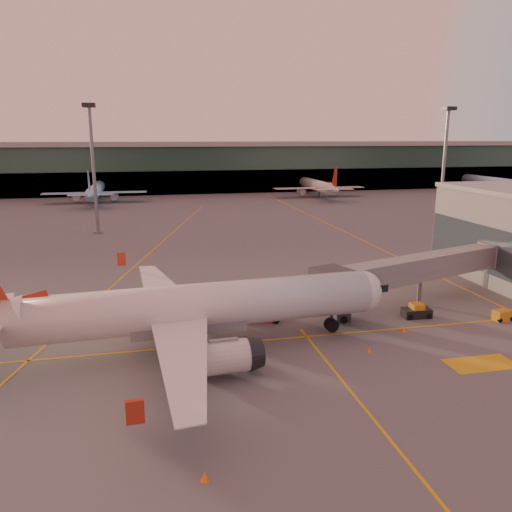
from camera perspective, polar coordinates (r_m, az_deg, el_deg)
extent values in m
plane|color=#4C4F54|center=(44.53, 1.56, -12.15)|extent=(600.00, 600.00, 0.00)
cube|color=gold|center=(48.97, 0.15, -9.68)|extent=(80.00, 0.25, 0.01)
cube|color=gold|center=(86.15, -12.14, 0.26)|extent=(31.30, 115.98, 0.01)
cube|color=gold|center=(117.56, 7.68, 3.93)|extent=(0.25, 160.00, 0.01)
cube|color=gold|center=(39.31, 11.88, -16.17)|extent=(0.25, 30.00, 0.01)
cube|color=gold|center=(48.57, 24.32, -11.15)|extent=(6.00, 3.00, 0.01)
cube|color=#19382D|center=(181.58, -9.29, 9.75)|extent=(400.00, 18.00, 16.00)
cube|color=gray|center=(181.25, -9.40, 12.53)|extent=(400.00, 20.00, 1.60)
cube|color=black|center=(173.42, -9.08, 8.26)|extent=(400.00, 1.00, 8.00)
cube|color=#2D3D47|center=(72.62, 24.12, 0.96)|extent=(0.30, 21.60, 6.00)
cylinder|color=slate|center=(105.70, -18.05, 9.16)|extent=(0.70, 0.70, 25.00)
cube|color=black|center=(105.65, -18.57, 16.03)|extent=(2.40, 2.40, 0.80)
cube|color=slate|center=(107.18, -17.58, 2.63)|extent=(1.60, 1.60, 0.50)
cylinder|color=slate|center=(120.09, 20.66, 9.40)|extent=(0.70, 0.70, 25.00)
cube|color=black|center=(120.05, 21.18, 15.44)|extent=(2.40, 2.40, 0.80)
cube|color=slate|center=(121.40, 20.19, 3.64)|extent=(1.60, 1.60, 0.50)
cylinder|color=silver|center=(46.09, -6.40, -5.69)|extent=(32.89, 6.25, 4.20)
sphere|color=silver|center=(51.16, 12.00, -3.95)|extent=(4.11, 4.11, 4.11)
cube|color=black|center=(51.56, 13.21, -3.27)|extent=(2.06, 2.84, 0.73)
cylinder|color=silver|center=(41.27, -3.69, -11.45)|extent=(4.55, 3.00, 2.73)
cylinder|color=black|center=(44.48, -8.78, -11.01)|extent=(1.98, 1.59, 1.89)
cylinder|color=black|center=(44.25, -8.81, -10.33)|extent=(0.38, 0.38, 1.15)
cylinder|color=silver|center=(52.92, -6.64, -5.78)|extent=(4.55, 3.00, 2.73)
cylinder|color=black|center=(49.47, -9.59, -8.45)|extent=(1.98, 1.59, 1.89)
cylinder|color=black|center=(49.26, -9.62, -7.83)|extent=(0.38, 0.38, 1.15)
cube|color=slate|center=(46.39, -7.82, -7.39)|extent=(10.56, 4.01, 1.68)
cylinder|color=black|center=(50.87, 8.61, -7.79)|extent=(1.37, 0.92, 1.32)
cube|color=slate|center=(61.01, 18.38, -1.23)|extent=(26.84, 11.13, 2.70)
cube|color=#2D3035|center=(52.42, 8.56, -3.03)|extent=(4.30, 4.30, 3.00)
cube|color=#2D3035|center=(54.76, 9.58, -5.98)|extent=(1.60, 2.40, 2.40)
cylinder|color=black|center=(54.07, 9.98, -7.15)|extent=(0.80, 0.40, 0.80)
cylinder|color=black|center=(55.98, 9.14, -6.39)|extent=(0.80, 0.40, 0.80)
cylinder|color=slate|center=(61.78, 18.18, -3.83)|extent=(0.50, 0.50, 3.20)
cylinder|color=slate|center=(71.74, 25.63, 0.26)|extent=(4.40, 4.40, 3.00)
cylinder|color=slate|center=(72.39, 25.40, -1.98)|extent=(2.40, 2.40, 3.20)
cube|color=red|center=(54.06, 0.52, -6.63)|extent=(3.29, 2.74, 1.35)
cube|color=silver|center=(53.37, 0.23, -4.49)|extent=(5.60, 3.33, 2.53)
cylinder|color=black|center=(53.16, -1.24, -7.30)|extent=(0.86, 0.48, 0.81)
cylinder|color=black|center=(53.18, 2.29, -7.30)|extent=(0.86, 0.48, 0.81)
cube|color=#BC7C17|center=(60.14, 26.33, -6.08)|extent=(2.05, 1.40, 1.14)
cylinder|color=black|center=(59.40, 26.11, -6.63)|extent=(0.51, 0.30, 0.48)
cylinder|color=black|center=(60.48, 27.12, -6.40)|extent=(0.51, 0.30, 0.48)
cube|color=black|center=(57.65, 17.86, -6.20)|extent=(3.12, 1.78, 0.98)
cube|color=#BC7C17|center=(57.43, 17.91, -5.57)|extent=(1.33, 1.50, 0.80)
cylinder|color=black|center=(56.65, 17.19, -6.69)|extent=(0.64, 0.30, 0.62)
cylinder|color=black|center=(57.59, 19.12, -6.51)|extent=(0.64, 0.30, 0.62)
cone|color=orange|center=(53.17, 16.50, -7.99)|extent=(0.49, 0.49, 0.62)
cube|color=orange|center=(53.28, 16.48, -8.28)|extent=(0.42, 0.42, 0.03)
cone|color=orange|center=(31.37, -5.89, -23.76)|extent=(0.49, 0.49, 0.63)
cube|color=orange|center=(31.55, -5.87, -24.19)|extent=(0.43, 0.43, 0.03)
cone|color=orange|center=(47.70, 12.80, -10.38)|extent=(0.38, 0.38, 0.48)
cube|color=orange|center=(47.79, 12.79, -10.63)|extent=(0.33, 0.33, 0.03)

